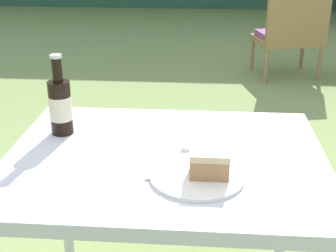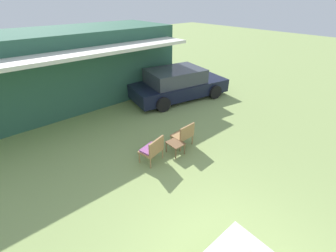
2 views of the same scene
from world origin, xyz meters
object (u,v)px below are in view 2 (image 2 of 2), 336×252
at_px(parked_car, 178,84).
at_px(wicker_chair_plain, 184,134).
at_px(wicker_chair_cushioned, 152,149).
at_px(garden_side_table, 175,144).

relative_size(parked_car, wicker_chair_plain, 5.90).
height_order(wicker_chair_cushioned, wicker_chair_plain, same).
relative_size(wicker_chair_plain, garden_side_table, 1.65).
bearing_deg(garden_side_table, parked_car, 46.56).
height_order(parked_car, wicker_chair_plain, parked_car).
xyz_separation_m(parked_car, wicker_chair_plain, (-2.49, -2.99, -0.21)).
height_order(wicker_chair_cushioned, garden_side_table, wicker_chair_cushioned).
distance_m(wicker_chair_cushioned, garden_side_table, 0.75).
bearing_deg(wicker_chair_plain, wicker_chair_cushioned, -4.23).
xyz_separation_m(wicker_chair_cushioned, garden_side_table, (0.73, -0.14, -0.10)).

